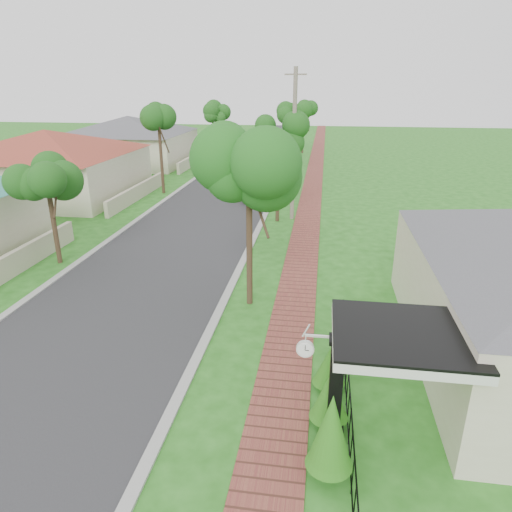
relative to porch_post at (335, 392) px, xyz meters
The scene contains 16 objects.
ground 4.79m from the porch_post, 167.60° to the left, with size 160.00×160.00×0.00m, color #216016.
road 22.34m from the porch_post, 109.77° to the left, with size 7.00×120.00×0.02m, color #28282B.
kerb_right 21.39m from the porch_post, 100.52° to the left, with size 0.30×120.00×0.10m, color #9E9E99.
kerb_left 23.83m from the porch_post, 118.07° to the left, with size 0.30×120.00×0.10m, color #9E9E99.
sidewalk 21.07m from the porch_post, 93.54° to the left, with size 1.50×120.00×0.03m, color brown.
porch_post is the anchor object (origin of this frame).
picket_fence 1.21m from the porch_post, 70.71° to the left, with size 0.03×8.02×1.00m.
street_trees 29.02m from the porch_post, 104.93° to the left, with size 10.70×37.65×5.89m.
hedge_row 0.35m from the porch_post, 139.07° to the right, with size 0.85×3.70×2.04m.
far_house_red 28.70m from the porch_post, 132.91° to the left, with size 15.56×15.56×4.60m.
far_house_grey 40.09m from the porch_post, 119.15° to the left, with size 15.56×15.56×4.60m.
parked_car_red 23.20m from the porch_post, 102.75° to the left, with size 1.92×4.77×1.63m, color #5E190E.
parked_car_white 34.80m from the porch_post, 99.18° to the left, with size 1.56×4.47×1.47m, color white.
near_tree 7.82m from the porch_post, 115.23° to the left, with size 2.33×2.33×5.97m.
utility_pole 18.03m from the porch_post, 97.28° to the left, with size 1.20×0.24×8.40m.
station_clock 1.15m from the porch_post, 149.92° to the left, with size 0.87×0.13×0.59m.
Camera 1 is at (4.03, -9.59, 7.58)m, focal length 32.00 mm.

